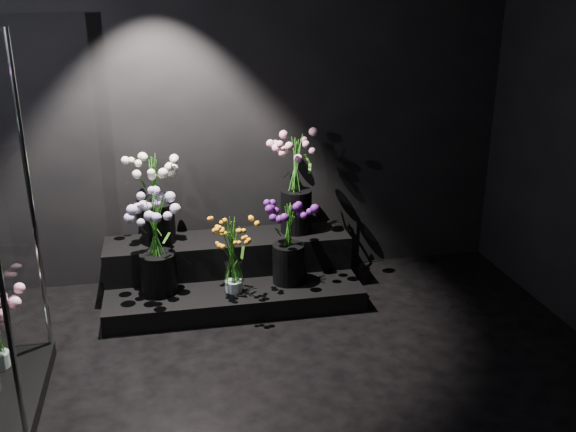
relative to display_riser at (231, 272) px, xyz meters
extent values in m
plane|color=black|center=(0.24, -1.63, -0.17)|extent=(4.00, 4.00, 0.00)
plane|color=black|center=(0.24, 0.37, 1.23)|extent=(4.00, 0.00, 4.00)
cube|color=black|center=(0.00, -0.09, -0.09)|extent=(1.85, 0.82, 0.15)
cube|color=black|center=(0.00, 0.11, 0.11)|extent=(1.85, 0.41, 0.26)
cylinder|color=white|center=(-0.01, -0.29, 0.10)|extent=(0.13, 0.13, 0.23)
cylinder|color=black|center=(-0.53, -0.19, 0.13)|extent=(0.26, 0.26, 0.30)
cylinder|color=black|center=(0.40, -0.21, 0.13)|extent=(0.23, 0.23, 0.30)
cylinder|color=black|center=(-0.51, 0.13, 0.39)|extent=(0.25, 0.25, 0.31)
cylinder|color=black|center=(0.54, 0.14, 0.41)|extent=(0.24, 0.24, 0.34)
camera|label=1|loc=(-0.44, -4.42, 2.05)|focal=40.00mm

